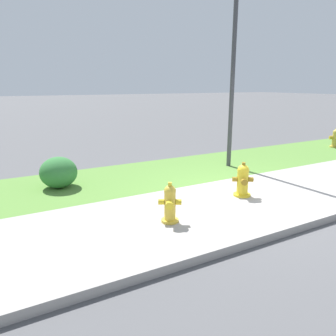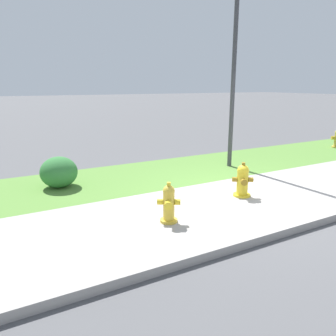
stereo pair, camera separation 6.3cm
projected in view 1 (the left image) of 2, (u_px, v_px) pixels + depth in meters
The scene contains 9 objects.
ground_plane at pixel (252, 199), 6.09m from camera, with size 120.00×120.00×0.00m, color #515154.
sidewalk_pavement at pixel (252, 199), 6.09m from camera, with size 18.00×2.47×0.01m, color #9E9993.
grass_verge at pixel (182, 169), 8.18m from camera, with size 18.00×2.48×0.01m, color #568438.
street_curb at pixel (314, 221), 4.97m from camera, with size 18.00×0.16×0.12m, color #9E9993.
fire_hydrant_by_grass_verge at pixel (243, 180), 6.17m from camera, with size 0.38×0.37×0.66m.
fire_hydrant_near_corner at pixel (170, 204), 4.99m from camera, with size 0.35×0.33×0.64m.
fire_hydrant_mid_block at pixel (335, 138), 10.96m from camera, with size 0.36×0.36×0.66m.
street_lamp at pixel (235, 27), 7.72m from camera, with size 0.32×0.32×5.18m.
shrub_bush_mid_verge at pixel (59, 172), 6.71m from camera, with size 0.75×0.75×0.64m.
Camera 1 is at (-4.20, -4.24, 2.08)m, focal length 35.00 mm.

